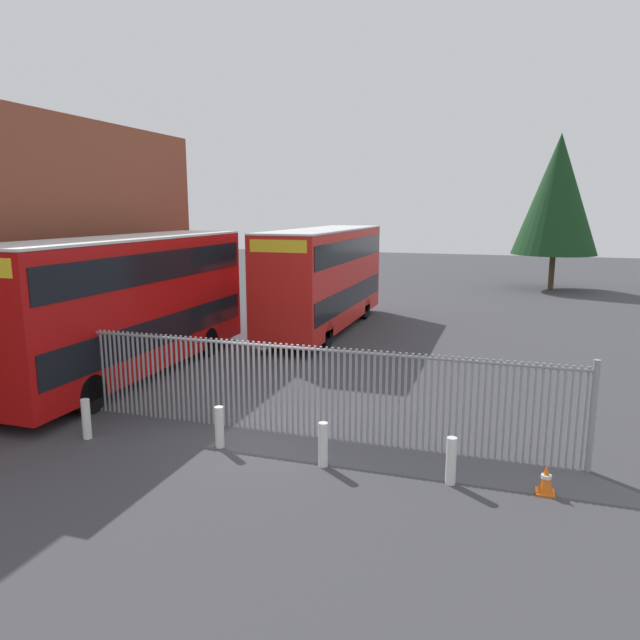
# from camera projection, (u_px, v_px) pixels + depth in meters

# --- Properties ---
(ground_plane) EXTENTS (100.00, 100.00, 0.00)m
(ground_plane) POSITION_uv_depth(u_px,v_px,m) (353.00, 354.00, 21.48)
(ground_plane) COLOR #3D3D42
(palisade_fence) EXTENTS (15.24, 0.14, 2.35)m
(palisade_fence) POSITION_uv_depth(u_px,v_px,m) (249.00, 382.00, 13.94)
(palisade_fence) COLOR gray
(palisade_fence) RESTS_ON ground
(double_decker_bus_near_gate) EXTENTS (2.54, 10.81, 4.42)m
(double_decker_bus_near_gate) POSITION_uv_depth(u_px,v_px,m) (128.00, 301.00, 18.26)
(double_decker_bus_near_gate) COLOR #B70C0C
(double_decker_bus_near_gate) RESTS_ON ground
(double_decker_bus_behind_fence_left) EXTENTS (2.54, 10.81, 4.42)m
(double_decker_bus_behind_fence_left) POSITION_uv_depth(u_px,v_px,m) (325.00, 275.00, 25.42)
(double_decker_bus_behind_fence_left) COLOR red
(double_decker_bus_behind_fence_left) RESTS_ON ground
(bollard_near_left) EXTENTS (0.20, 0.20, 0.95)m
(bollard_near_left) POSITION_uv_depth(u_px,v_px,m) (86.00, 419.00, 13.48)
(bollard_near_left) COLOR silver
(bollard_near_left) RESTS_ON ground
(bollard_center_front) EXTENTS (0.20, 0.20, 0.95)m
(bollard_center_front) POSITION_uv_depth(u_px,v_px,m) (219.00, 427.00, 12.98)
(bollard_center_front) COLOR silver
(bollard_center_front) RESTS_ON ground
(bollard_near_right) EXTENTS (0.20, 0.20, 0.95)m
(bollard_near_right) POSITION_uv_depth(u_px,v_px,m) (323.00, 444.00, 12.02)
(bollard_near_right) COLOR silver
(bollard_near_right) RESTS_ON ground
(bollard_far_right) EXTENTS (0.20, 0.20, 0.95)m
(bollard_far_right) POSITION_uv_depth(u_px,v_px,m) (451.00, 461.00, 11.25)
(bollard_far_right) COLOR silver
(bollard_far_right) RESTS_ON ground
(traffic_cone_mid_forecourt) EXTENTS (0.34, 0.34, 0.59)m
(traffic_cone_mid_forecourt) POSITION_uv_depth(u_px,v_px,m) (546.00, 479.00, 10.89)
(traffic_cone_mid_forecourt) COLOR orange
(traffic_cone_mid_forecourt) RESTS_ON ground
(tree_tall_back) EXTENTS (5.37, 5.37, 10.00)m
(tree_tall_back) POSITION_uv_depth(u_px,v_px,m) (557.00, 195.00, 37.37)
(tree_tall_back) COLOR #4C3823
(tree_tall_back) RESTS_ON ground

